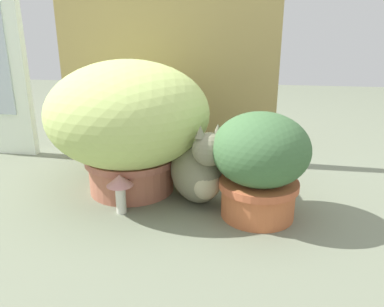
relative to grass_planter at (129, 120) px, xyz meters
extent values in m
plane|color=slate|center=(0.10, -0.07, -0.28)|extent=(6.00, 6.00, 0.00)
cube|color=tan|center=(0.06, 0.39, 0.20)|extent=(1.00, 0.03, 0.95)
cylinder|color=#B16850|center=(0.00, 0.00, -0.21)|extent=(0.32, 0.32, 0.14)
cylinder|color=#AE6354|center=(0.00, 0.00, -0.15)|extent=(0.34, 0.34, 0.02)
ellipsoid|color=#B5CB6F|center=(0.00, 0.00, 0.02)|extent=(0.59, 0.59, 0.38)
cylinder|color=#C1663B|center=(0.47, -0.14, -0.21)|extent=(0.24, 0.24, 0.12)
cylinder|color=#C05F3B|center=(0.47, -0.14, -0.16)|extent=(0.26, 0.26, 0.02)
ellipsoid|color=#3F673C|center=(0.47, -0.14, -0.04)|extent=(0.31, 0.31, 0.24)
ellipsoid|color=#76745C|center=(0.26, -0.05, -0.17)|extent=(0.28, 0.31, 0.22)
ellipsoid|color=tan|center=(0.30, -0.14, -0.18)|extent=(0.12, 0.11, 0.11)
sphere|color=#76745C|center=(0.31, -0.15, -0.05)|extent=(0.15, 0.15, 0.11)
cone|color=#76745C|center=(0.34, -0.13, 0.01)|extent=(0.05, 0.05, 0.04)
cone|color=#76745C|center=(0.28, -0.16, 0.01)|extent=(0.05, 0.05, 0.04)
cylinder|color=#76745C|center=(0.23, 0.07, -0.25)|extent=(0.12, 0.18, 0.07)
cylinder|color=silver|center=(0.02, -0.19, -0.23)|extent=(0.03, 0.03, 0.10)
cone|color=pink|center=(0.02, -0.19, -0.16)|extent=(0.09, 0.09, 0.04)
cylinder|color=silver|center=(-0.02, -0.08, -0.23)|extent=(0.03, 0.03, 0.09)
cone|color=red|center=(-0.02, -0.08, -0.17)|extent=(0.08, 0.08, 0.04)
camera|label=1|loc=(0.43, -1.28, 0.32)|focal=35.01mm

